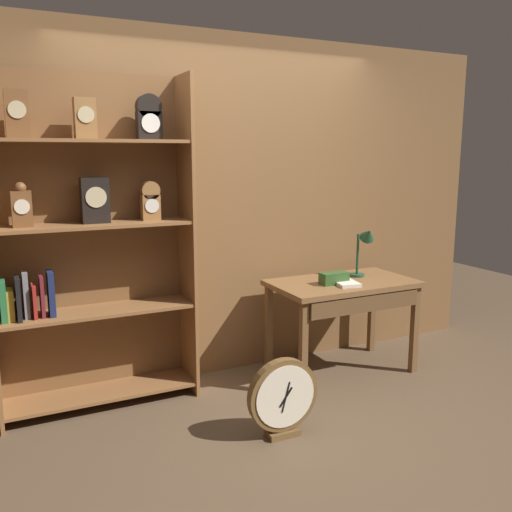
{
  "coord_description": "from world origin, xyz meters",
  "views": [
    {
      "loc": [
        -1.62,
        -2.59,
        1.72
      ],
      "look_at": [
        -0.05,
        0.64,
        1.04
      ],
      "focal_mm": 38.29,
      "sensor_mm": 36.0,
      "label": 1
    }
  ],
  "objects_px": {
    "bookshelf": "(90,241)",
    "round_clock_large": "(283,397)",
    "workbench": "(344,293)",
    "open_repair_manual": "(346,283)",
    "desk_lamp": "(365,243)",
    "toolbox_small": "(334,278)"
  },
  "relations": [
    {
      "from": "desk_lamp",
      "to": "toolbox_small",
      "type": "height_order",
      "value": "desk_lamp"
    },
    {
      "from": "open_repair_manual",
      "to": "desk_lamp",
      "type": "bearing_deg",
      "value": 39.49
    },
    {
      "from": "workbench",
      "to": "desk_lamp",
      "type": "bearing_deg",
      "value": 17.88
    },
    {
      "from": "bookshelf",
      "to": "round_clock_large",
      "type": "xyz_separation_m",
      "value": [
        0.94,
        -0.97,
        -0.89
      ]
    },
    {
      "from": "bookshelf",
      "to": "toolbox_small",
      "type": "xyz_separation_m",
      "value": [
        1.73,
        -0.31,
        -0.36
      ]
    },
    {
      "from": "bookshelf",
      "to": "desk_lamp",
      "type": "distance_m",
      "value": 2.11
    },
    {
      "from": "workbench",
      "to": "desk_lamp",
      "type": "xyz_separation_m",
      "value": [
        0.25,
        0.08,
        0.37
      ]
    },
    {
      "from": "round_clock_large",
      "to": "open_repair_manual",
      "type": "bearing_deg",
      "value": 34.44
    },
    {
      "from": "workbench",
      "to": "round_clock_large",
      "type": "xyz_separation_m",
      "value": [
        -0.91,
        -0.68,
        -0.39
      ]
    },
    {
      "from": "workbench",
      "to": "open_repair_manual",
      "type": "distance_m",
      "value": 0.15
    },
    {
      "from": "desk_lamp",
      "to": "open_repair_manual",
      "type": "xyz_separation_m",
      "value": [
        -0.3,
        -0.17,
        -0.26
      ]
    },
    {
      "from": "bookshelf",
      "to": "desk_lamp",
      "type": "height_order",
      "value": "bookshelf"
    },
    {
      "from": "toolbox_small",
      "to": "round_clock_large",
      "type": "relative_size",
      "value": 0.44
    },
    {
      "from": "desk_lamp",
      "to": "round_clock_large",
      "type": "relative_size",
      "value": 0.84
    },
    {
      "from": "desk_lamp",
      "to": "open_repair_manual",
      "type": "relative_size",
      "value": 1.91
    },
    {
      "from": "workbench",
      "to": "open_repair_manual",
      "type": "relative_size",
      "value": 5.08
    },
    {
      "from": "round_clock_large",
      "to": "toolbox_small",
      "type": "bearing_deg",
      "value": 39.44
    },
    {
      "from": "bookshelf",
      "to": "toolbox_small",
      "type": "bearing_deg",
      "value": -10.21
    },
    {
      "from": "open_repair_manual",
      "to": "round_clock_large",
      "type": "distance_m",
      "value": 1.16
    },
    {
      "from": "bookshelf",
      "to": "toolbox_small",
      "type": "distance_m",
      "value": 1.8
    },
    {
      "from": "bookshelf",
      "to": "toolbox_small",
      "type": "relative_size",
      "value": 10.33
    },
    {
      "from": "open_repair_manual",
      "to": "toolbox_small",
      "type": "bearing_deg",
      "value": 146.36
    }
  ]
}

